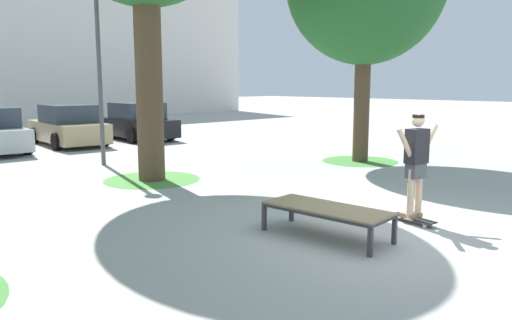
# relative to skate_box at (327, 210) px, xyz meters

# --- Properties ---
(ground_plane) EXTENTS (120.00, 120.00, 0.00)m
(ground_plane) POSITION_rel_skate_box_xyz_m (0.77, -0.56, -0.41)
(ground_plane) COLOR #A8A8A3
(skate_box) EXTENTS (0.90, 1.95, 0.46)m
(skate_box) POSITION_rel_skate_box_xyz_m (0.00, 0.00, 0.00)
(skate_box) COLOR #38383D
(skate_box) RESTS_ON ground
(skateboard) EXTENTS (0.33, 0.82, 0.09)m
(skateboard) POSITION_rel_skate_box_xyz_m (1.62, -0.54, -0.34)
(skateboard) COLOR black
(skateboard) RESTS_ON ground
(skater) EXTENTS (1.00, 0.33, 1.69)m
(skater) POSITION_rel_skate_box_xyz_m (1.62, -0.54, 0.66)
(skater) COLOR beige
(skater) RESTS_ON skateboard
(grass_patch_near_right) EXTENTS (2.20, 2.20, 0.01)m
(grass_patch_near_right) POSITION_rel_skate_box_xyz_m (6.60, 3.85, -0.41)
(grass_patch_near_right) COLOR #47893D
(grass_patch_near_right) RESTS_ON ground
(grass_patch_mid_back) EXTENTS (2.26, 2.26, 0.01)m
(grass_patch_mid_back) POSITION_rel_skate_box_xyz_m (0.62, 5.68, -0.41)
(grass_patch_mid_back) COLOR #519342
(grass_patch_mid_back) RESTS_ON ground
(car_tan) EXTENTS (2.19, 4.33, 1.50)m
(car_tan) POSITION_rel_skate_box_xyz_m (2.17, 13.71, 0.28)
(car_tan) COLOR tan
(car_tan) RESTS_ON ground
(car_black) EXTENTS (2.08, 4.28, 1.50)m
(car_black) POSITION_rel_skate_box_xyz_m (5.02, 13.67, 0.28)
(car_black) COLOR black
(car_black) RESTS_ON ground
(light_post) EXTENTS (0.36, 0.36, 5.83)m
(light_post) POSITION_rel_skate_box_xyz_m (0.88, 8.56, 3.41)
(light_post) COLOR #4C4C51
(light_post) RESTS_ON ground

